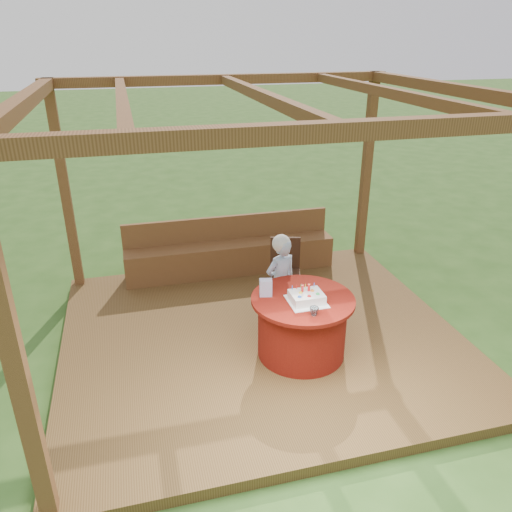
{
  "coord_description": "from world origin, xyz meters",
  "views": [
    {
      "loc": [
        -1.31,
        -4.77,
        3.34
      ],
      "look_at": [
        0.0,
        0.25,
        1.0
      ],
      "focal_mm": 35.0,
      "sensor_mm": 36.0,
      "label": 1
    }
  ],
  "objects_px": {
    "gift_bag": "(266,288)",
    "drinking_glass": "(314,311)",
    "table": "(302,325)",
    "elderly_woman": "(281,279)",
    "birthday_cake": "(307,297)",
    "chair": "(285,268)",
    "bench": "(230,254)"
  },
  "relations": [
    {
      "from": "gift_bag",
      "to": "drinking_glass",
      "type": "height_order",
      "value": "gift_bag"
    },
    {
      "from": "table",
      "to": "elderly_woman",
      "type": "relative_size",
      "value": 0.95
    },
    {
      "from": "table",
      "to": "gift_bag",
      "type": "relative_size",
      "value": 5.87
    },
    {
      "from": "birthday_cake",
      "to": "drinking_glass",
      "type": "bearing_deg",
      "value": -94.03
    },
    {
      "from": "chair",
      "to": "gift_bag",
      "type": "bearing_deg",
      "value": -117.81
    },
    {
      "from": "elderly_woman",
      "to": "gift_bag",
      "type": "xyz_separation_m",
      "value": [
        -0.33,
        -0.51,
        0.19
      ]
    },
    {
      "from": "gift_bag",
      "to": "chair",
      "type": "bearing_deg",
      "value": 73.9
    },
    {
      "from": "elderly_woman",
      "to": "birthday_cake",
      "type": "bearing_deg",
      "value": -86.6
    },
    {
      "from": "chair",
      "to": "birthday_cake",
      "type": "height_order",
      "value": "birthday_cake"
    },
    {
      "from": "table",
      "to": "bench",
      "type": "bearing_deg",
      "value": 98.13
    },
    {
      "from": "gift_bag",
      "to": "drinking_glass",
      "type": "distance_m",
      "value": 0.61
    },
    {
      "from": "table",
      "to": "chair",
      "type": "height_order",
      "value": "chair"
    },
    {
      "from": "table",
      "to": "birthday_cake",
      "type": "xyz_separation_m",
      "value": [
        0.01,
        -0.08,
        0.39
      ]
    },
    {
      "from": "gift_bag",
      "to": "drinking_glass",
      "type": "relative_size",
      "value": 2.04
    },
    {
      "from": "chair",
      "to": "birthday_cake",
      "type": "distance_m",
      "value": 1.34
    },
    {
      "from": "birthday_cake",
      "to": "gift_bag",
      "type": "height_order",
      "value": "gift_bag"
    },
    {
      "from": "birthday_cake",
      "to": "gift_bag",
      "type": "bearing_deg",
      "value": 147.59
    },
    {
      "from": "elderly_woman",
      "to": "birthday_cake",
      "type": "height_order",
      "value": "elderly_woman"
    },
    {
      "from": "table",
      "to": "elderly_woman",
      "type": "height_order",
      "value": "elderly_woman"
    },
    {
      "from": "elderly_woman",
      "to": "chair",
      "type": "bearing_deg",
      "value": 66.89
    },
    {
      "from": "bench",
      "to": "gift_bag",
      "type": "distance_m",
      "value": 2.12
    },
    {
      "from": "bench",
      "to": "table",
      "type": "height_order",
      "value": "bench"
    },
    {
      "from": "elderly_woman",
      "to": "drinking_glass",
      "type": "xyz_separation_m",
      "value": [
        0.03,
        -1.01,
        0.14
      ]
    },
    {
      "from": "bench",
      "to": "drinking_glass",
      "type": "xyz_separation_m",
      "value": [
        0.3,
        -2.55,
        0.46
      ]
    },
    {
      "from": "chair",
      "to": "drinking_glass",
      "type": "bearing_deg",
      "value": -97.55
    },
    {
      "from": "drinking_glass",
      "to": "bench",
      "type": "bearing_deg",
      "value": 96.78
    },
    {
      "from": "birthday_cake",
      "to": "drinking_glass",
      "type": "relative_size",
      "value": 4.2
    },
    {
      "from": "elderly_woman",
      "to": "drinking_glass",
      "type": "relative_size",
      "value": 12.55
    },
    {
      "from": "bench",
      "to": "elderly_woman",
      "type": "xyz_separation_m",
      "value": [
        0.28,
        -1.54,
        0.32
      ]
    },
    {
      "from": "gift_bag",
      "to": "table",
      "type": "bearing_deg",
      "value": -10.87
    },
    {
      "from": "table",
      "to": "birthday_cake",
      "type": "distance_m",
      "value": 0.4
    },
    {
      "from": "elderly_woman",
      "to": "birthday_cake",
      "type": "distance_m",
      "value": 0.76
    }
  ]
}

